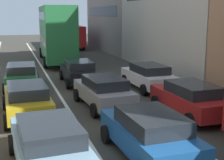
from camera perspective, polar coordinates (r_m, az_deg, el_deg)
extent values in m
cube|color=silver|center=(21.88, -10.56, -0.35)|extent=(0.16, 60.00, 0.01)
cube|color=silver|center=(22.52, -1.95, 0.18)|extent=(0.16, 60.00, 0.01)
cube|color=gray|center=(40.47, 3.02, 11.26)|extent=(7.00, 14.57, 8.49)
cube|color=black|center=(39.39, -1.88, 11.88)|extent=(0.02, 11.73, 1.10)
cube|color=#194C8C|center=(10.44, 6.38, -9.73)|extent=(1.94, 4.36, 0.70)
cube|color=#1E2328|center=(10.08, 6.95, -7.15)|extent=(1.66, 2.46, 0.52)
cylinder|color=black|center=(11.51, -1.04, -9.46)|extent=(0.24, 0.65, 0.64)
cylinder|color=black|center=(12.17, 7.30, -8.36)|extent=(0.24, 0.65, 0.64)
cube|color=#759EB7|center=(9.74, -11.03, -11.48)|extent=(2.04, 4.40, 0.70)
cube|color=#1E2328|center=(9.35, -10.95, -8.78)|extent=(1.72, 2.49, 0.52)
cylinder|color=black|center=(11.14, -17.02, -10.73)|extent=(0.26, 0.65, 0.64)
cylinder|color=black|center=(11.36, -7.59, -9.84)|extent=(0.26, 0.65, 0.64)
cube|color=gray|center=(15.74, -1.56, -2.32)|extent=(2.08, 4.41, 0.70)
cube|color=#1E2328|center=(15.44, -1.33, -0.47)|extent=(1.74, 2.51, 0.52)
cylinder|color=black|center=(16.92, -6.16, -2.62)|extent=(0.26, 0.65, 0.64)
cylinder|color=black|center=(17.47, -0.32, -2.10)|extent=(0.26, 0.65, 0.64)
cylinder|color=black|center=(14.22, -3.09, -5.33)|extent=(0.26, 0.65, 0.64)
cylinder|color=black|center=(14.86, 3.70, -4.58)|extent=(0.26, 0.65, 0.64)
cube|color=#B29319|center=(14.69, -14.56, -3.72)|extent=(1.91, 4.35, 0.70)
cube|color=#1E2328|center=(14.36, -14.61, -1.77)|extent=(1.65, 2.45, 0.52)
cylinder|color=black|center=(16.16, -18.17, -3.83)|extent=(0.24, 0.65, 0.64)
cylinder|color=black|center=(16.27, -11.68, -3.38)|extent=(0.24, 0.65, 0.64)
cylinder|color=black|center=(13.35, -17.94, -7.02)|extent=(0.24, 0.65, 0.64)
cylinder|color=black|center=(13.48, -10.06, -6.45)|extent=(0.24, 0.65, 0.64)
cube|color=black|center=(21.16, -5.85, 1.22)|extent=(1.88, 4.33, 0.70)
cube|color=#1E2328|center=(20.87, -5.78, 2.64)|extent=(1.63, 2.44, 0.52)
cylinder|color=black|center=(22.50, -8.82, 0.86)|extent=(0.23, 0.64, 0.64)
cylinder|color=black|center=(22.81, -4.24, 1.11)|extent=(0.23, 0.64, 0.64)
cylinder|color=black|center=(19.66, -7.68, -0.66)|extent=(0.23, 0.64, 0.64)
cylinder|color=black|center=(20.01, -2.47, -0.35)|extent=(0.23, 0.64, 0.64)
cube|color=#19592D|center=(20.41, -15.46, 0.47)|extent=(2.00, 4.38, 0.70)
cube|color=#1E2328|center=(20.11, -15.55, 1.93)|extent=(1.69, 2.48, 0.52)
cylinder|color=black|center=(21.94, -17.78, 0.16)|extent=(0.25, 0.65, 0.64)
cylinder|color=black|center=(21.91, -12.97, 0.41)|extent=(0.25, 0.65, 0.64)
cylinder|color=black|center=(19.08, -18.20, -1.52)|extent=(0.25, 0.65, 0.64)
cylinder|color=black|center=(19.05, -12.67, -1.24)|extent=(0.25, 0.65, 0.64)
cube|color=#A51E1E|center=(14.78, 13.46, -3.57)|extent=(1.94, 4.36, 0.70)
cube|color=#1E2328|center=(14.48, 13.99, -1.62)|extent=(1.66, 2.46, 0.52)
cylinder|color=black|center=(15.64, 7.67, -3.84)|extent=(0.24, 0.65, 0.64)
cylinder|color=black|center=(16.54, 13.37, -3.21)|extent=(0.24, 0.65, 0.64)
cylinder|color=black|center=(13.22, 13.43, -6.96)|extent=(0.24, 0.65, 0.64)
cube|color=silver|center=(19.60, 6.28, 0.38)|extent=(1.93, 4.35, 0.70)
cube|color=#1E2328|center=(19.32, 6.57, 1.90)|extent=(1.66, 2.45, 0.52)
cylinder|color=black|center=(20.63, 2.21, 0.01)|extent=(0.24, 0.65, 0.64)
cylinder|color=black|center=(21.35, 6.82, 0.34)|extent=(0.24, 0.65, 0.64)
cylinder|color=black|center=(18.00, 5.59, -1.75)|extent=(0.24, 0.65, 0.64)
cylinder|color=black|center=(18.83, 10.69, -1.30)|extent=(0.24, 0.65, 0.64)
cube|color=#1E6033|center=(30.50, -9.65, 6.24)|extent=(2.97, 10.60, 2.40)
cube|color=black|center=(30.47, -9.67, 6.91)|extent=(2.97, 9.97, 0.70)
cube|color=#1E6033|center=(30.38, -9.79, 10.52)|extent=(2.97, 10.60, 2.16)
cube|color=black|center=(30.38, -9.81, 10.97)|extent=(2.97, 9.97, 0.64)
cylinder|color=black|center=(34.30, -12.25, 4.69)|extent=(0.34, 1.01, 1.00)
cylinder|color=black|center=(34.49, -8.09, 4.88)|extent=(0.34, 1.01, 1.00)
cylinder|color=black|center=(27.43, -11.55, 3.06)|extent=(0.34, 1.01, 1.00)
cylinder|color=black|center=(27.68, -6.38, 3.30)|extent=(0.34, 1.01, 1.00)
cube|color=#B21919|center=(43.73, -7.41, 7.87)|extent=(2.90, 10.59, 2.40)
cube|color=black|center=(43.71, -7.42, 8.34)|extent=(2.90, 9.96, 0.70)
cylinder|color=black|center=(47.41, -9.51, 6.63)|extent=(0.34, 1.01, 1.00)
cylinder|color=black|center=(47.73, -6.51, 6.75)|extent=(0.34, 1.01, 1.00)
cylinder|color=black|center=(40.55, -8.51, 5.85)|extent=(0.34, 1.01, 1.00)
cylinder|color=black|center=(40.92, -5.01, 5.99)|extent=(0.34, 1.01, 1.00)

